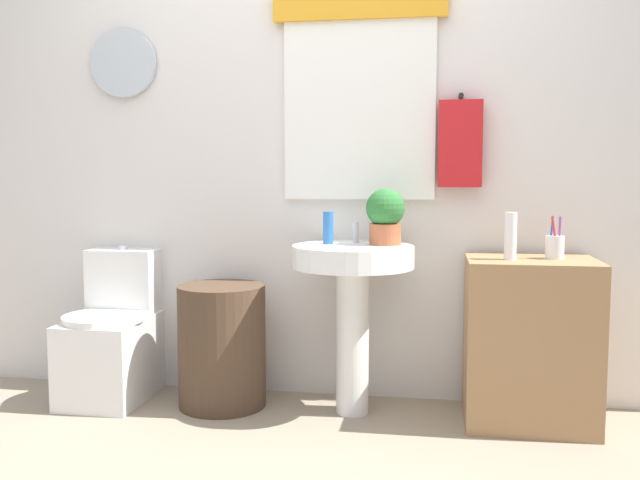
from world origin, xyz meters
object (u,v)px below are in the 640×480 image
at_px(laundry_hamper, 222,346).
at_px(potted_plant, 385,215).
at_px(lotion_bottle, 511,236).
at_px(wooden_cabinet, 530,341).
at_px(pedestal_sink, 353,285).
at_px(toothbrush_cup, 555,246).
at_px(toilet, 113,341).
at_px(soap_bottle, 328,228).

relative_size(laundry_hamper, potted_plant, 2.26).
height_order(potted_plant, lotion_bottle, potted_plant).
bearing_deg(wooden_cabinet, pedestal_sink, 180.00).
bearing_deg(toothbrush_cup, toilet, 179.66).
distance_m(toilet, pedestal_sink, 1.22).
xyz_separation_m(pedestal_sink, toothbrush_cup, (0.88, 0.02, 0.19)).
xyz_separation_m(laundry_hamper, lotion_bottle, (1.30, -0.04, 0.54)).
bearing_deg(toilet, laundry_hamper, -3.25).
height_order(wooden_cabinet, soap_bottle, soap_bottle).
bearing_deg(wooden_cabinet, soap_bottle, 176.82).
relative_size(wooden_cabinet, soap_bottle, 4.89).
xyz_separation_m(lotion_bottle, toothbrush_cup, (0.19, 0.06, -0.05)).
relative_size(soap_bottle, toothbrush_cup, 0.80).
xyz_separation_m(laundry_hamper, pedestal_sink, (0.62, 0.00, 0.31)).
bearing_deg(soap_bottle, wooden_cabinet, -3.18).
distance_m(pedestal_sink, toothbrush_cup, 0.90).
bearing_deg(toothbrush_cup, lotion_bottle, -162.78).
bearing_deg(laundry_hamper, toilet, 176.75).
relative_size(laundry_hamper, pedestal_sink, 0.74).
relative_size(toilet, laundry_hamper, 1.28).
xyz_separation_m(toilet, potted_plant, (1.32, 0.03, 0.63)).
relative_size(toilet, soap_bottle, 4.95).
height_order(lotion_bottle, toothbrush_cup, lotion_bottle).
distance_m(wooden_cabinet, soap_bottle, 1.02).
distance_m(toilet, wooden_cabinet, 1.97).
relative_size(potted_plant, toothbrush_cup, 1.37).
relative_size(laundry_hamper, soap_bottle, 3.87).
bearing_deg(wooden_cabinet, lotion_bottle, -157.48).
height_order(pedestal_sink, potted_plant, potted_plant).
height_order(toilet, toothbrush_cup, toothbrush_cup).
bearing_deg(toilet, soap_bottle, 0.97).
relative_size(toilet, pedestal_sink, 0.95).
relative_size(pedestal_sink, potted_plant, 3.04).
height_order(wooden_cabinet, potted_plant, potted_plant).
relative_size(laundry_hamper, toothbrush_cup, 3.11).
relative_size(toilet, toothbrush_cup, 3.98).
bearing_deg(soap_bottle, laundry_hamper, -174.28).
distance_m(soap_bottle, toothbrush_cup, 1.00).
bearing_deg(pedestal_sink, toothbrush_cup, 1.29).
bearing_deg(potted_plant, pedestal_sink, -156.80).
distance_m(wooden_cabinet, potted_plant, 0.84).
xyz_separation_m(wooden_cabinet, potted_plant, (-0.64, 0.06, 0.54)).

